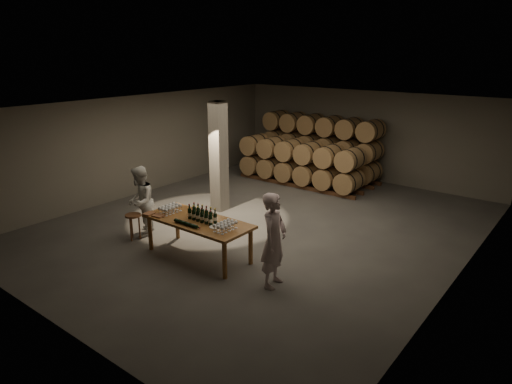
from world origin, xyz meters
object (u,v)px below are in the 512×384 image
Objects in this scene: stool at (133,219)px; person_man at (274,240)px; plate at (215,227)px; person_woman at (140,202)px; bottle_cluster at (202,216)px; notebook_near at (158,216)px; tasting_table at (198,224)px.

person_man is (4.11, 0.27, 0.44)m from stool.
plate is 2.63m from stool.
person_man reaches higher than stool.
stool is (-2.59, -0.20, -0.37)m from plate.
plate is 0.14× the size of person_woman.
bottle_cluster is 1.11× the size of stool.
stool is at bearing 167.01° from notebook_near.
stool is at bearing -25.19° from person_woman.
notebook_near is at bearing -155.86° from tasting_table.
person_man is (3.01, 0.37, 0.06)m from notebook_near.
bottle_cluster is 0.38× the size of person_man.
bottle_cluster is 0.51m from plate.
plate is at bearing -12.47° from bottle_cluster.
bottle_cluster is 2.98× the size of plate.
notebook_near is at bearing -168.34° from plate.
bottle_cluster is (0.13, 0.02, 0.23)m from tasting_table.
tasting_table is 0.63m from plate.
notebook_near is 1.25m from person_woman.
tasting_table is at bearing 50.77° from person_woman.
notebook_near is 0.13× the size of person_man.
bottle_cluster reaches higher than tasting_table.
person_man is (2.13, -0.02, 0.18)m from tasting_table.
notebook_near reaches higher than plate.
plate is (0.61, -0.09, 0.11)m from tasting_table.
person_woman is (-0.07, 0.31, 0.36)m from stool.
tasting_table is 10.50× the size of plate.
tasting_table is 2.14m from person_man.
person_woman is (-4.19, 0.05, -0.07)m from person_man.
notebook_near is (-0.88, -0.39, 0.12)m from tasting_table.
stool is (-1.98, -0.29, -0.25)m from tasting_table.
notebook_near is at bearing 86.56° from person_man.
person_man reaches higher than notebook_near.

